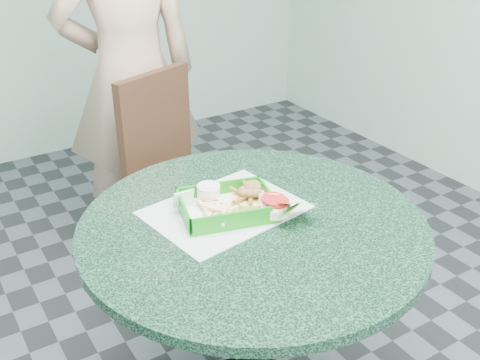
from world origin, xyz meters
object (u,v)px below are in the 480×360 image
dining_chair (168,171)px  crab_sandwich (246,196)px  food_basket (227,215)px  diner_person (128,52)px  cafe_table (252,277)px  sauce_ramekin (205,199)px

dining_chair → crab_sandwich: dining_chair is taller
food_basket → diner_person: bearing=81.0°
food_basket → cafe_table: bearing=-62.2°
cafe_table → crab_sandwich: bearing=68.7°
dining_chair → cafe_table: bearing=-119.4°
cafe_table → crab_sandwich: crab_sandwich is taller
crab_sandwich → sauce_ramekin: crab_sandwich is taller
cafe_table → diner_person: 1.24m
dining_chair → diner_person: 0.54m
cafe_table → crab_sandwich: (0.03, 0.08, 0.22)m
cafe_table → food_basket: food_basket is taller
dining_chair → food_basket: (-0.17, -0.77, 0.24)m
dining_chair → food_basket: bearing=-123.0°
diner_person → food_basket: diner_person is taller
cafe_table → food_basket: bearing=117.8°
diner_person → crab_sandwich: diner_person is taller
diner_person → dining_chair: bearing=97.4°
diner_person → sauce_ramekin: (-0.21, -1.04, -0.16)m
cafe_table → crab_sandwich: 0.24m
sauce_ramekin → cafe_table: bearing=-59.2°
food_basket → crab_sandwich: 0.08m
dining_chair → food_basket: size_ratio=3.67×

